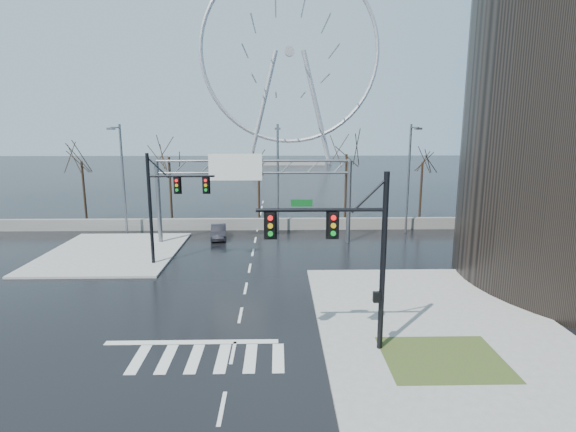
{
  "coord_description": "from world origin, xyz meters",
  "views": [
    {
      "loc": [
        2.03,
        -22.3,
        9.83
      ],
      "look_at": [
        2.67,
        6.69,
        4.0
      ],
      "focal_mm": 28.0,
      "sensor_mm": 36.0,
      "label": 1
    }
  ],
  "objects_px": {
    "signal_mast_near": "(352,246)",
    "sign_gantry": "(249,183)",
    "signal_mast_far": "(166,199)",
    "ferris_wheel": "(290,59)",
    "car": "(219,232)"
  },
  "relations": [
    {
      "from": "signal_mast_near",
      "to": "sign_gantry",
      "type": "relative_size",
      "value": 0.49
    },
    {
      "from": "sign_gantry",
      "to": "signal_mast_near",
      "type": "bearing_deg",
      "value": -73.81
    },
    {
      "from": "signal_mast_far",
      "to": "car",
      "type": "xyz_separation_m",
      "value": [
        2.58,
        7.63,
        -4.22
      ]
    },
    {
      "from": "ferris_wheel",
      "to": "car",
      "type": "xyz_separation_m",
      "value": [
        -8.29,
        -78.41,
        -25.52
      ]
    },
    {
      "from": "signal_mast_near",
      "to": "ferris_wheel",
      "type": "bearing_deg",
      "value": 90.08
    },
    {
      "from": "sign_gantry",
      "to": "ferris_wheel",
      "type": "xyz_separation_m",
      "value": [
        5.38,
        80.04,
        20.95
      ]
    },
    {
      "from": "sign_gantry",
      "to": "car",
      "type": "distance_m",
      "value": 5.66
    },
    {
      "from": "signal_mast_near",
      "to": "ferris_wheel",
      "type": "relative_size",
      "value": 0.16
    },
    {
      "from": "signal_mast_far",
      "to": "ferris_wheel",
      "type": "bearing_deg",
      "value": 82.8
    },
    {
      "from": "signal_mast_far",
      "to": "signal_mast_near",
      "type": "bearing_deg",
      "value": -49.74
    },
    {
      "from": "signal_mast_near",
      "to": "sign_gantry",
      "type": "bearing_deg",
      "value": 106.19
    },
    {
      "from": "car",
      "to": "sign_gantry",
      "type": "bearing_deg",
      "value": -35.4
    },
    {
      "from": "signal_mast_far",
      "to": "ferris_wheel",
      "type": "distance_m",
      "value": 89.3
    },
    {
      "from": "signal_mast_far",
      "to": "ferris_wheel",
      "type": "relative_size",
      "value": 0.16
    },
    {
      "from": "signal_mast_near",
      "to": "ferris_wheel",
      "type": "distance_m",
      "value": 101.29
    }
  ]
}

